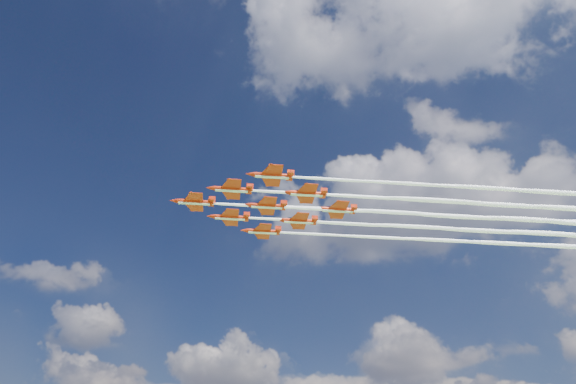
% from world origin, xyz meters
% --- Properties ---
extents(jet_lead, '(132.39, 80.56, 2.99)m').
position_xyz_m(jet_lead, '(48.38, 28.31, 76.74)').
color(jet_lead, '#BA230A').
extents(jet_row2_port, '(132.39, 80.56, 2.99)m').
position_xyz_m(jet_row2_port, '(60.72, 26.53, 76.74)').
color(jet_row2_port, '#BA230A').
extents(jet_row2_starb, '(132.39, 80.56, 2.99)m').
position_xyz_m(jet_row2_starb, '(52.73, 40.00, 76.74)').
color(jet_row2_starb, '#BA230A').
extents(jet_row3_port, '(132.39, 80.56, 2.99)m').
position_xyz_m(jet_row3_port, '(73.06, 24.75, 76.74)').
color(jet_row3_port, '#BA230A').
extents(jet_row3_centre, '(132.39, 80.56, 2.99)m').
position_xyz_m(jet_row3_centre, '(65.07, 38.21, 76.74)').
color(jet_row3_centre, '#BA230A').
extents(jet_row3_starb, '(132.39, 80.56, 2.99)m').
position_xyz_m(jet_row3_starb, '(57.08, 51.68, 76.74)').
color(jet_row3_starb, '#BA230A').
extents(jet_row4_port, '(132.39, 80.56, 2.99)m').
position_xyz_m(jet_row4_port, '(77.41, 36.43, 76.74)').
color(jet_row4_port, '#BA230A').
extents(jet_row4_starb, '(132.39, 80.56, 2.99)m').
position_xyz_m(jet_row4_starb, '(69.42, 49.90, 76.74)').
color(jet_row4_starb, '#BA230A').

